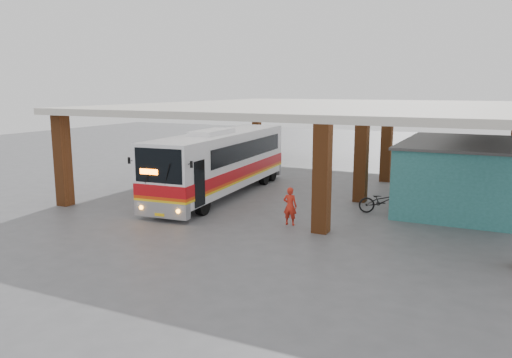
{
  "coord_description": "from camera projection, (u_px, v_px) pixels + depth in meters",
  "views": [
    {
      "loc": [
        8.95,
        -20.98,
        5.54
      ],
      "look_at": [
        -1.27,
        0.0,
        1.27
      ],
      "focal_mm": 35.0,
      "sensor_mm": 36.0,
      "label": 1
    }
  ],
  "objects": [
    {
      "name": "pedestrian",
      "position": [
        290.0,
        206.0,
        20.35
      ],
      "size": [
        0.6,
        0.41,
        1.58
      ],
      "primitive_type": "imported",
      "rotation": [
        0.0,
        0.0,
        3.2
      ],
      "color": "red",
      "rests_on": "ground"
    },
    {
      "name": "ground",
      "position": [
        280.0,
        208.0,
        23.4
      ],
      "size": [
        90.0,
        90.0,
        0.0
      ],
      "primitive_type": "plane",
      "color": "#515154",
      "rests_on": "ground"
    },
    {
      "name": "brick_columns",
      "position": [
        342.0,
        151.0,
        26.82
      ],
      "size": [
        20.1,
        21.6,
        4.35
      ],
      "color": "brown",
      "rests_on": "ground"
    },
    {
      "name": "motorcycle",
      "position": [
        382.0,
        201.0,
        22.34
      ],
      "size": [
        2.21,
        1.42,
        1.1
      ],
      "primitive_type": "imported",
      "rotation": [
        0.0,
        0.0,
        1.93
      ],
      "color": "black",
      "rests_on": "ground"
    },
    {
      "name": "coach_bus",
      "position": [
        221.0,
        162.0,
        25.92
      ],
      "size": [
        3.4,
        12.16,
        3.5
      ],
      "rotation": [
        0.0,
        0.0,
        0.07
      ],
      "color": "white",
      "rests_on": "ground"
    },
    {
      "name": "red_chair",
      "position": [
        421.0,
        179.0,
        28.88
      ],
      "size": [
        0.52,
        0.52,
        0.75
      ],
      "rotation": [
        0.0,
        0.0,
        -0.39
      ],
      "color": "red",
      "rests_on": "ground"
    },
    {
      "name": "canopy_roof",
      "position": [
        335.0,
        107.0,
        28.13
      ],
      "size": [
        21.0,
        23.0,
        0.3
      ],
      "primitive_type": "cube",
      "color": "beige",
      "rests_on": "brick_columns"
    },
    {
      "name": "shop_building",
      "position": [
        461.0,
        174.0,
        23.43
      ],
      "size": [
        5.2,
        8.2,
        3.11
      ],
      "color": "#2B6C68",
      "rests_on": "ground"
    }
  ]
}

